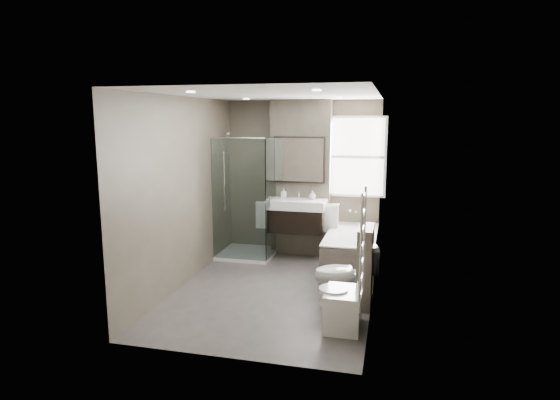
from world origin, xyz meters
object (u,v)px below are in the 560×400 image
(bathtub, at_px, (351,250))
(vanity, at_px, (297,215))
(toilet, at_px, (345,274))
(bidet, at_px, (342,308))

(bathtub, bearing_deg, vanity, 160.63)
(bathtub, xyz_separation_m, toilet, (0.05, -1.38, 0.07))
(bathtub, xyz_separation_m, bidet, (0.09, -2.06, -0.09))
(vanity, xyz_separation_m, bidet, (1.01, -2.39, -0.51))
(bathtub, bearing_deg, bidet, -87.53)
(vanity, distance_m, toilet, 2.00)
(toilet, bearing_deg, bathtub, 166.82)
(bidet, bearing_deg, bathtub, 92.47)
(bathtub, relative_size, toilet, 2.07)
(bathtub, height_order, bidet, bathtub)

